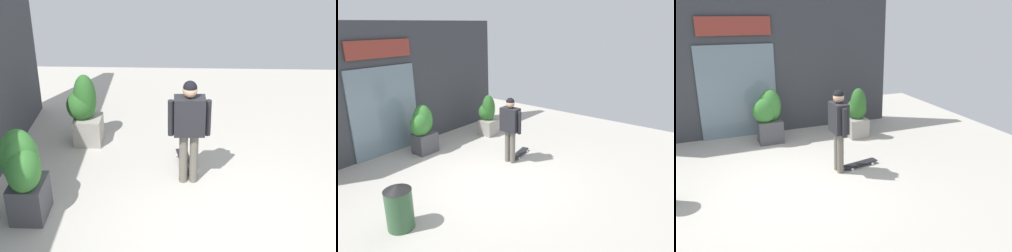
# 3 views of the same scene
# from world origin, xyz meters

# --- Properties ---
(ground_plane) EXTENTS (12.00, 12.00, 0.00)m
(ground_plane) POSITION_xyz_m (0.00, 0.00, 0.00)
(ground_plane) COLOR #B2ADA3
(skateboarder) EXTENTS (0.28, 0.63, 1.68)m
(skateboarder) POSITION_xyz_m (0.98, 0.19, 1.03)
(skateboarder) COLOR #666056
(skateboarder) RESTS_ON ground_plane
(skateboard) EXTENTS (0.82, 0.33, 0.08)m
(skateboard) POSITION_xyz_m (1.47, 0.24, 0.06)
(skateboard) COLOR black
(skateboard) RESTS_ON ground_plane
(planter_box_left) EXTENTS (0.71, 0.59, 1.32)m
(planter_box_left) POSITION_xyz_m (0.03, 2.43, 0.74)
(planter_box_left) COLOR #47474C
(planter_box_left) RESTS_ON ground_plane
(planter_box_right) EXTENTS (0.54, 0.59, 1.26)m
(planter_box_right) POSITION_xyz_m (2.21, 2.00, 0.62)
(planter_box_right) COLOR gray
(planter_box_right) RESTS_ON ground_plane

